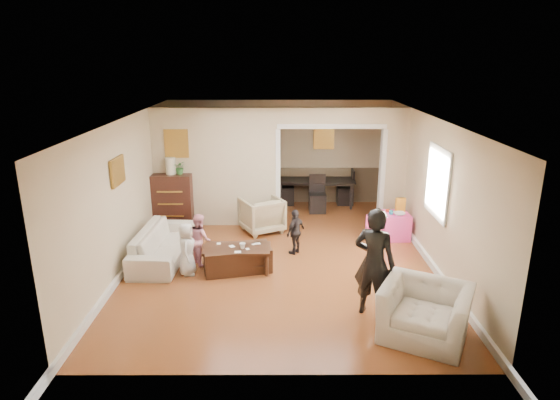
{
  "coord_description": "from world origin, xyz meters",
  "views": [
    {
      "loc": [
        -0.02,
        -8.3,
        3.65
      ],
      "look_at": [
        0.0,
        0.2,
        1.05
      ],
      "focal_mm": 30.46,
      "sensor_mm": 36.0,
      "label": 1
    }
  ],
  "objects_px": {
    "dresser": "(173,201)",
    "dining_table": "(315,191)",
    "armchair_front": "(425,312)",
    "coffee_cup": "(242,246)",
    "adult_person": "(374,263)",
    "armchair_back": "(262,215)",
    "child_toddler": "(296,232)",
    "table_lamp": "(171,166)",
    "sofa": "(163,244)",
    "coffee_table": "(237,259)",
    "child_kneel_a": "(187,249)",
    "child_kneel_b": "(200,239)",
    "play_table": "(394,226)",
    "cyan_cup": "(391,212)"
  },
  "relations": [
    {
      "from": "table_lamp",
      "to": "adult_person",
      "type": "bearing_deg",
      "value": -45.42
    },
    {
      "from": "dresser",
      "to": "table_lamp",
      "type": "relative_size",
      "value": 3.34
    },
    {
      "from": "child_toddler",
      "to": "table_lamp",
      "type": "bearing_deg",
      "value": -82.47
    },
    {
      "from": "play_table",
      "to": "child_kneel_a",
      "type": "distance_m",
      "value": 4.32
    },
    {
      "from": "adult_person",
      "to": "child_toddler",
      "type": "distance_m",
      "value": 2.5
    },
    {
      "from": "table_lamp",
      "to": "adult_person",
      "type": "height_order",
      "value": "adult_person"
    },
    {
      "from": "armchair_back",
      "to": "dresser",
      "type": "bearing_deg",
      "value": -35.6
    },
    {
      "from": "coffee_cup",
      "to": "adult_person",
      "type": "height_order",
      "value": "adult_person"
    },
    {
      "from": "sofa",
      "to": "child_kneel_b",
      "type": "bearing_deg",
      "value": -102.76
    },
    {
      "from": "play_table",
      "to": "adult_person",
      "type": "relative_size",
      "value": 0.34
    },
    {
      "from": "dresser",
      "to": "child_toddler",
      "type": "height_order",
      "value": "dresser"
    },
    {
      "from": "coffee_table",
      "to": "child_kneel_a",
      "type": "bearing_deg",
      "value": -169.99
    },
    {
      "from": "coffee_table",
      "to": "adult_person",
      "type": "xyz_separation_m",
      "value": [
        2.09,
        -1.49,
        0.6
      ]
    },
    {
      "from": "armchair_back",
      "to": "dining_table",
      "type": "height_order",
      "value": "armchair_back"
    },
    {
      "from": "child_toddler",
      "to": "dresser",
      "type": "bearing_deg",
      "value": -82.47
    },
    {
      "from": "cyan_cup",
      "to": "child_toddler",
      "type": "height_order",
      "value": "child_toddler"
    },
    {
      "from": "child_toddler",
      "to": "play_table",
      "type": "bearing_deg",
      "value": 147.8
    },
    {
      "from": "child_kneel_a",
      "to": "child_kneel_b",
      "type": "distance_m",
      "value": 0.47
    },
    {
      "from": "armchair_front",
      "to": "coffee_cup",
      "type": "distance_m",
      "value": 3.29
    },
    {
      "from": "sofa",
      "to": "dining_table",
      "type": "relative_size",
      "value": 1.05
    },
    {
      "from": "dresser",
      "to": "child_kneel_a",
      "type": "bearing_deg",
      "value": -72.83
    },
    {
      "from": "sofa",
      "to": "dresser",
      "type": "distance_m",
      "value": 1.78
    },
    {
      "from": "dresser",
      "to": "dining_table",
      "type": "xyz_separation_m",
      "value": [
        3.25,
        1.67,
        -0.26
      ]
    },
    {
      "from": "armchair_back",
      "to": "coffee_cup",
      "type": "xyz_separation_m",
      "value": [
        -0.26,
        -2.0,
        0.11
      ]
    },
    {
      "from": "armchair_front",
      "to": "child_toddler",
      "type": "bearing_deg",
      "value": 147.53
    },
    {
      "from": "dresser",
      "to": "child_kneel_b",
      "type": "xyz_separation_m",
      "value": [
        0.89,
        -1.94,
        -0.13
      ]
    },
    {
      "from": "coffee_table",
      "to": "adult_person",
      "type": "bearing_deg",
      "value": -35.54
    },
    {
      "from": "cyan_cup",
      "to": "child_kneel_a",
      "type": "bearing_deg",
      "value": -157.07
    },
    {
      "from": "adult_person",
      "to": "child_kneel_b",
      "type": "height_order",
      "value": "adult_person"
    },
    {
      "from": "sofa",
      "to": "dresser",
      "type": "xyz_separation_m",
      "value": [
        -0.17,
        1.75,
        0.3
      ]
    },
    {
      "from": "play_table",
      "to": "dresser",
      "type": "bearing_deg",
      "value": 171.53
    },
    {
      "from": "child_kneel_a",
      "to": "child_toddler",
      "type": "xyz_separation_m",
      "value": [
        1.9,
        0.9,
        -0.02
      ]
    },
    {
      "from": "dining_table",
      "to": "child_toddler",
      "type": "xyz_separation_m",
      "value": [
        -0.61,
        -3.16,
        0.1
      ]
    },
    {
      "from": "cyan_cup",
      "to": "armchair_front",
      "type": "bearing_deg",
      "value": -95.44
    },
    {
      "from": "coffee_cup",
      "to": "adult_person",
      "type": "xyz_separation_m",
      "value": [
        1.99,
        -1.44,
        0.34
      ]
    },
    {
      "from": "adult_person",
      "to": "child_kneel_b",
      "type": "bearing_deg",
      "value": -4.09
    },
    {
      "from": "table_lamp",
      "to": "adult_person",
      "type": "distance_m",
      "value": 5.27
    },
    {
      "from": "sofa",
      "to": "dining_table",
      "type": "bearing_deg",
      "value": -39.61
    },
    {
      "from": "coffee_table",
      "to": "child_kneel_b",
      "type": "xyz_separation_m",
      "value": [
        -0.7,
        0.3,
        0.25
      ]
    },
    {
      "from": "armchair_front",
      "to": "coffee_table",
      "type": "height_order",
      "value": "armchair_front"
    },
    {
      "from": "dresser",
      "to": "dining_table",
      "type": "distance_m",
      "value": 3.66
    },
    {
      "from": "armchair_back",
      "to": "coffee_cup",
      "type": "bearing_deg",
      "value": 55.41
    },
    {
      "from": "dresser",
      "to": "coffee_cup",
      "type": "xyz_separation_m",
      "value": [
        1.69,
        -2.29,
        -0.12
      ]
    },
    {
      "from": "dresser",
      "to": "cyan_cup",
      "type": "distance_m",
      "value": 4.67
    },
    {
      "from": "table_lamp",
      "to": "child_toddler",
      "type": "height_order",
      "value": "table_lamp"
    },
    {
      "from": "armchair_back",
      "to": "child_toddler",
      "type": "relative_size",
      "value": 0.93
    },
    {
      "from": "child_kneel_b",
      "to": "coffee_cup",
      "type": "bearing_deg",
      "value": -146.64
    },
    {
      "from": "table_lamp",
      "to": "play_table",
      "type": "xyz_separation_m",
      "value": [
        4.71,
        -0.7,
        -1.11
      ]
    },
    {
      "from": "coffee_cup",
      "to": "adult_person",
      "type": "distance_m",
      "value": 2.48
    },
    {
      "from": "play_table",
      "to": "dining_table",
      "type": "xyz_separation_m",
      "value": [
        -1.46,
        2.37,
        0.07
      ]
    }
  ]
}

